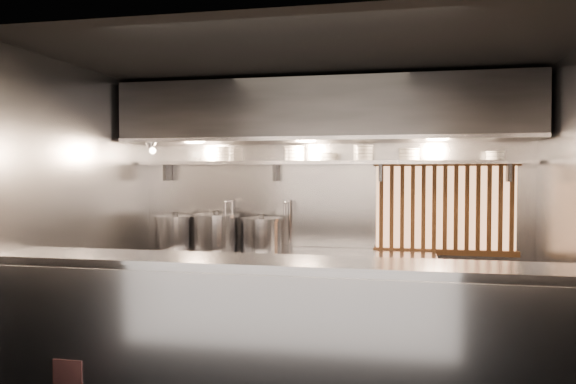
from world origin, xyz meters
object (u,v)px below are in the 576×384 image
at_px(pendant_bulb, 316,155).
at_px(stock_pot_mid, 216,231).
at_px(heat_lamp, 151,146).
at_px(stock_pot_left, 175,231).
at_px(stock_pot_right, 261,233).

bearing_deg(pendant_bulb, stock_pot_mid, -175.31).
bearing_deg(heat_lamp, pendant_bulb, 11.00).
bearing_deg(stock_pot_left, pendant_bulb, 1.31).
height_order(pendant_bulb, stock_pot_left, pendant_bulb).
bearing_deg(stock_pot_mid, pendant_bulb, 4.69).
bearing_deg(heat_lamp, stock_pot_left, 64.62).
distance_m(pendant_bulb, stock_pot_left, 1.87).
relative_size(pendant_bulb, stock_pot_right, 0.33).
relative_size(heat_lamp, stock_pot_right, 0.63).
bearing_deg(stock_pot_mid, heat_lamp, -158.94).
bearing_deg(stock_pot_mid, stock_pot_right, 5.86).
bearing_deg(stock_pot_left, stock_pot_mid, -6.04).
height_order(stock_pot_left, stock_pot_mid, stock_pot_mid).
relative_size(stock_pot_mid, stock_pot_right, 1.15).
distance_m(heat_lamp, stock_pot_left, 1.04).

